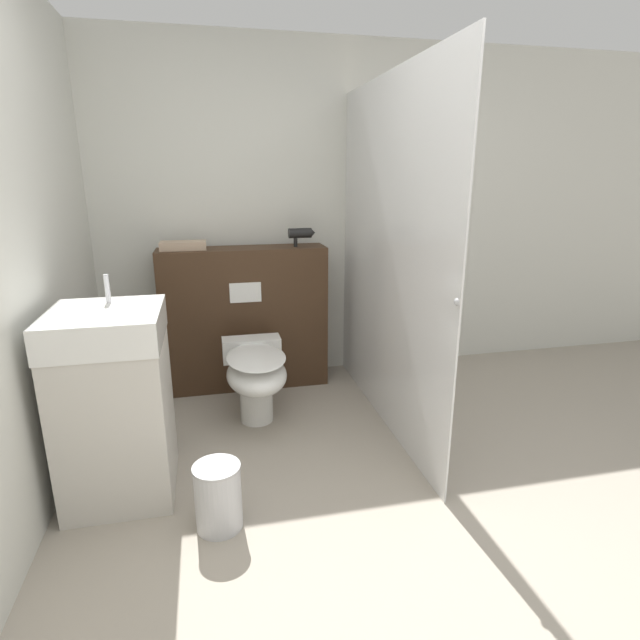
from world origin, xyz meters
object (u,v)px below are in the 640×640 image
at_px(toilet, 256,374).
at_px(hair_drier, 301,233).
at_px(sink_vanity, 115,404).
at_px(waste_bin, 218,497).

distance_m(toilet, hair_drier, 1.09).
xyz_separation_m(toilet, sink_vanity, (-0.74, -0.57, 0.14)).
bearing_deg(hair_drier, sink_vanity, -134.46).
bearing_deg(waste_bin, toilet, 74.20).
height_order(toilet, waste_bin, toilet).
relative_size(hair_drier, waste_bin, 0.62).
bearing_deg(hair_drier, waste_bin, -113.67).
bearing_deg(sink_vanity, toilet, 37.71).
bearing_deg(hair_drier, toilet, -124.48).
distance_m(sink_vanity, hair_drier, 1.77).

